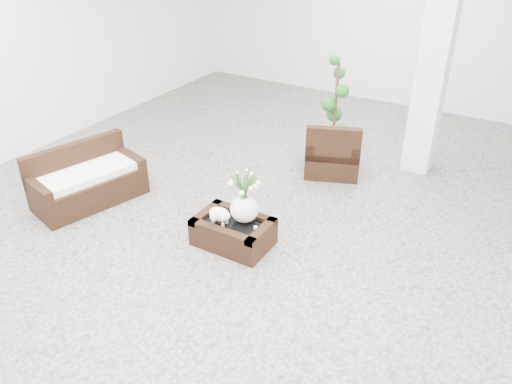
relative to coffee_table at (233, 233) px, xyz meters
The scene contains 9 objects.
ground 0.45m from the coffee_table, 70.26° to the left, with size 11.00×11.00×0.00m, color gray.
column 3.82m from the coffee_table, 67.22° to the left, with size 0.40×0.40×3.50m, color white.
coffee_table is the anchor object (origin of this frame).
sheep_figurine 0.30m from the coffee_table, 140.19° to the right, with size 0.28×0.23×0.21m, color white.
planter_narcissus 0.57m from the coffee_table, 45.00° to the left, with size 0.44×0.44×0.80m, color white, non-canonical shape.
tealight 0.35m from the coffee_table, ahead, with size 0.04×0.04×0.03m, color white.
armchair 2.42m from the coffee_table, 84.07° to the left, with size 0.79×0.76×0.84m, color black.
loveseat 2.27m from the coffee_table, behind, with size 1.46×0.70×0.78m, color black.
topiary 3.27m from the coffee_table, 91.61° to the left, with size 0.41×0.41×1.55m, color #184C18, non-canonical shape.
Camera 1 is at (2.68, -4.59, 3.61)m, focal length 35.54 mm.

